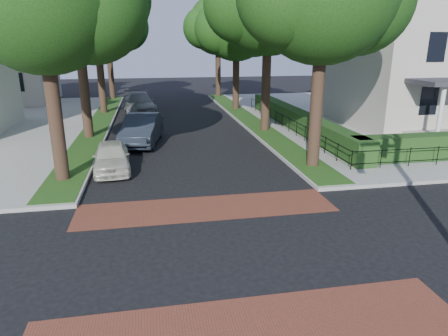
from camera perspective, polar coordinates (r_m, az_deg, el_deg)
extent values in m
plane|color=black|center=(11.28, -0.14, -12.03)|extent=(120.00, 120.00, 0.00)
cube|color=gray|center=(36.11, 25.96, 6.93)|extent=(30.00, 30.00, 0.15)
cube|color=brown|center=(14.12, -2.48, -5.72)|extent=(9.00, 2.20, 0.01)
cube|color=brown|center=(8.70, 3.96, -22.20)|extent=(9.00, 2.20, 0.01)
cube|color=#1C3F12|center=(30.13, 3.47, 7.05)|extent=(1.60, 29.80, 0.02)
cube|color=#1C3F12|center=(29.50, -17.48, 6.06)|extent=(1.60, 29.80, 0.02)
cylinder|color=black|center=(18.27, 13.27, 11.53)|extent=(0.56, 0.56, 7.35)
sphere|color=#12390F|center=(19.28, 18.67, 21.80)|extent=(4.65, 4.65, 4.65)
cylinder|color=black|center=(25.77, 6.09, 13.85)|extent=(0.56, 0.56, 7.70)
sphere|color=#12390F|center=(26.66, 10.19, 21.70)|extent=(4.95, 4.95, 4.95)
sphere|color=#12390F|center=(25.21, 2.62, 22.43)|extent=(4.62, 4.62, 4.62)
cylinder|color=black|center=(34.51, 1.74, 13.93)|extent=(0.56, 0.56, 6.65)
sphere|color=#12390F|center=(34.48, 1.79, 19.77)|extent=(5.80, 5.80, 5.80)
sphere|color=#12390F|center=(35.12, 4.37, 19.04)|extent=(4.35, 4.35, 4.35)
sphere|color=#12390F|center=(33.99, -0.67, 19.31)|extent=(4.06, 4.06, 4.06)
sphere|color=#12390F|center=(35.94, 1.45, 20.47)|extent=(3.77, 3.77, 3.77)
cylinder|color=black|center=(43.33, -0.85, 14.87)|extent=(0.56, 0.56, 7.00)
sphere|color=#12390F|center=(43.32, -0.87, 19.76)|extent=(6.00, 6.00, 6.00)
sphere|color=#12390F|center=(43.91, 1.31, 19.20)|extent=(4.50, 4.50, 4.50)
sphere|color=#12390F|center=(42.89, -2.92, 19.37)|extent=(4.20, 4.20, 4.20)
sphere|color=#12390F|center=(44.84, -1.09, 20.32)|extent=(3.90, 3.90, 3.90)
cylinder|color=black|center=(17.19, -23.32, 9.67)|extent=(0.56, 0.56, 7.00)
sphere|color=#12390F|center=(17.16, -18.75, 21.24)|extent=(4.50, 4.50, 4.50)
cylinder|color=black|center=(24.99, -19.61, 13.27)|extent=(0.56, 0.56, 8.05)
cylinder|color=black|center=(33.94, -17.26, 13.31)|extent=(0.56, 0.56, 6.86)
sphere|color=#12390F|center=(33.92, -17.84, 19.41)|extent=(5.60, 5.60, 5.60)
sphere|color=#12390F|center=(34.07, -15.00, 18.95)|extent=(4.20, 4.20, 4.20)
sphere|color=#12390F|center=(33.89, -20.30, 18.67)|extent=(3.92, 3.92, 3.92)
sphere|color=#12390F|center=(35.33, -17.47, 20.14)|extent=(3.64, 3.64, 3.64)
cylinder|color=black|center=(42.87, -15.98, 14.29)|extent=(0.56, 0.56, 7.14)
sphere|color=#12390F|center=(42.88, -16.42, 19.32)|extent=(6.20, 6.20, 6.20)
sphere|color=#12390F|center=(43.05, -13.95, 18.96)|extent=(4.65, 4.65, 4.65)
sphere|color=#12390F|center=(42.83, -18.58, 18.74)|extent=(4.34, 4.34, 4.34)
sphere|color=#12390F|center=(44.44, -16.15, 19.90)|extent=(4.03, 4.03, 4.03)
cube|color=#193D15|center=(26.86, 10.40, 6.81)|extent=(1.00, 18.00, 1.20)
cube|color=#BDB6A9|center=(32.13, 27.13, 13.05)|extent=(12.00, 10.00, 8.00)
cylinder|color=white|center=(24.13, 28.52, 6.85)|extent=(0.24, 0.24, 3.00)
cube|color=brown|center=(41.67, -27.53, 19.57)|extent=(0.80, 0.80, 3.64)
imported|color=silver|center=(18.68, -15.76, 1.57)|extent=(1.86, 4.00, 1.33)
imported|color=#212932|center=(23.41, -11.64, 5.44)|extent=(2.62, 5.34, 1.69)
imported|color=slate|center=(33.97, -12.02, 9.05)|extent=(2.98, 6.03, 1.68)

